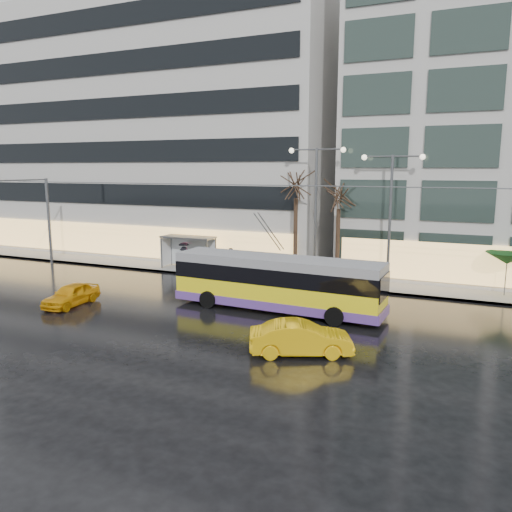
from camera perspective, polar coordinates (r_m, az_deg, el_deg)
The scene contains 17 objects.
ground at distance 26.32m, azimuth -4.48°, elevation -7.30°, with size 140.00×140.00×0.00m, color black.
sidewalk at distance 38.28m, azimuth 8.05°, elevation -1.75°, with size 80.00×10.00×0.15m, color gray.
kerb at distance 33.64m, azimuth 5.80°, elevation -3.34°, with size 80.00×0.10×0.15m, color slate.
building_left at distance 49.81m, azimuth -10.93°, elevation 13.69°, with size 34.00×14.00×22.00m, color beige.
trolleybus at distance 27.57m, azimuth 2.39°, elevation -3.28°, with size 11.91×4.86×5.47m.
catenary at distance 32.20m, azimuth 3.63°, elevation 3.64°, with size 42.24×5.12×7.00m.
bus_shelter at distance 39.02m, azimuth -8.08°, elevation 1.29°, with size 4.20×1.60×2.51m.
street_lamp_near at distance 34.46m, azimuth 6.86°, elevation 6.91°, with size 3.96×0.36×9.03m.
street_lamp_far at distance 33.40m, azimuth 15.14°, elevation 6.06°, with size 3.96×0.36×8.53m.
tree_a at distance 35.06m, azimuth 4.62°, elevation 8.79°, with size 3.20×3.20×8.40m.
tree_b at distance 34.43m, azimuth 9.48°, elevation 7.52°, with size 3.20×3.20×7.70m.
parasol_a at distance 33.68m, azimuth 26.79°, elevation -0.24°, with size 2.50×2.50×2.65m.
taxi_a at distance 30.65m, azimuth -20.37°, elevation -4.17°, with size 1.51×3.76×1.28m, color #EAA00C.
taxi_b at distance 21.46m, azimuth 5.15°, elevation -9.36°, with size 1.52×4.35×1.43m, color yellow.
pedestrian_a at distance 38.15m, azimuth -7.94°, elevation 0.60°, with size 1.25×1.26×2.19m.
pedestrian_b at distance 38.05m, azimuth -2.95°, elevation -0.33°, with size 1.03×0.97×1.68m.
pedestrian_c at distance 38.48m, azimuth -8.22°, elevation 0.11°, with size 1.16×0.85×2.11m.
Camera 1 is at (11.82, -22.18, 7.83)m, focal length 35.00 mm.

